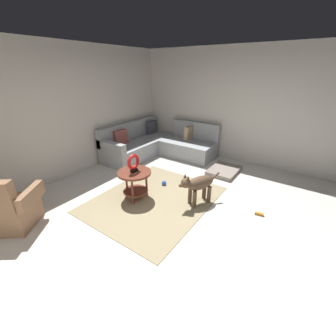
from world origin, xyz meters
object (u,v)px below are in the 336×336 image
(armchair, at_px, (8,209))
(dog, at_px, (198,185))
(sectional_couch, at_px, (158,145))
(dog_toy_rope, at_px, (259,214))
(dog_toy_ball, at_px, (164,183))
(torus_sculpture, at_px, (134,163))
(dog_bed_mat, at_px, (224,170))
(side_table, at_px, (135,178))

(armchair, relative_size, dog, 1.28)
(sectional_couch, bearing_deg, dog_toy_rope, -112.14)
(sectional_couch, height_order, dog_toy_ball, sectional_couch)
(sectional_couch, distance_m, dog_toy_ball, 1.75)
(torus_sculpture, height_order, dog_bed_mat, torus_sculpture)
(sectional_couch, xyz_separation_m, dog, (-1.50, -2.02, 0.09))
(side_table, relative_size, torus_sculpture, 1.84)
(torus_sculpture, bearing_deg, dog_toy_ball, -12.22)
(sectional_couch, distance_m, dog_bed_mat, 1.95)
(side_table, height_order, dog_toy_rope, side_table)
(side_table, distance_m, dog_toy_ball, 0.79)
(sectional_couch, relative_size, dog, 2.89)
(torus_sculpture, xyz_separation_m, dog_bed_mat, (1.98, -0.94, -0.67))
(sectional_couch, bearing_deg, dog_toy_ball, -138.61)
(dog_toy_rope, bearing_deg, dog_toy_ball, 92.18)
(sectional_couch, xyz_separation_m, dog_bed_mat, (-0.01, -1.93, -0.25))
(dog_toy_ball, bearing_deg, dog, -102.95)
(sectional_couch, xyz_separation_m, armchair, (-3.66, -0.03, 0.03))
(dog_bed_mat, relative_size, dog, 1.03)
(dog_bed_mat, bearing_deg, dog, -176.71)
(dog_bed_mat, height_order, dog_toy_rope, dog_bed_mat)
(sectional_couch, relative_size, torus_sculpture, 6.90)
(torus_sculpture, height_order, dog_toy_rope, torus_sculpture)
(dog_toy_ball, xyz_separation_m, dog_toy_rope, (0.07, -1.88, -0.02))
(dog_bed_mat, xyz_separation_m, dog_toy_rope, (-1.22, -1.09, -0.02))
(armchair, xyz_separation_m, dog, (2.15, -1.99, 0.05))
(dog_bed_mat, bearing_deg, dog_toy_ball, 148.63)
(side_table, relative_size, dog_bed_mat, 0.75)
(dog, height_order, dog_toy_ball, dog)
(dog, bearing_deg, dog_toy_rope, -137.94)
(dog_toy_ball, bearing_deg, torus_sculpture, 167.78)
(sectional_couch, relative_size, armchair, 2.25)
(dog, height_order, dog_toy_rope, dog)
(torus_sculpture, height_order, dog_toy_ball, torus_sculpture)
(dog_toy_rope, bearing_deg, armchair, 129.01)
(dog_bed_mat, bearing_deg, dog_toy_rope, -138.17)
(side_table, xyz_separation_m, dog_bed_mat, (1.98, -0.94, -0.37))
(armchair, relative_size, dog_toy_rope, 7.10)
(dog_bed_mat, xyz_separation_m, dog_toy_ball, (-1.29, 0.79, 0.00))
(side_table, bearing_deg, torus_sculpture, -89.33)
(dog_toy_ball, bearing_deg, dog_bed_mat, -31.37)
(dog_bed_mat, distance_m, dog, 1.53)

